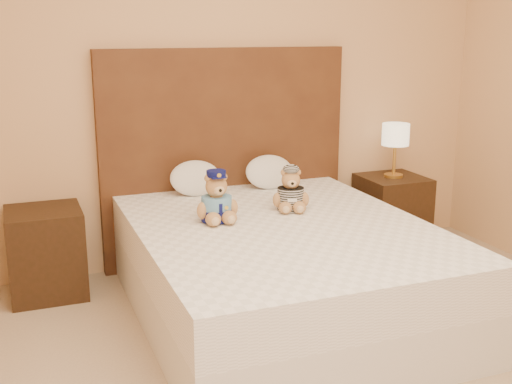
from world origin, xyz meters
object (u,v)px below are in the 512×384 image
at_px(bed, 282,270).
at_px(teddy_prisoner, 291,189).
at_px(lamp, 395,137).
at_px(nightstand_left, 46,253).
at_px(pillow_left, 195,176).
at_px(pillow_right, 269,170).
at_px(nightstand_right, 391,212).
at_px(teddy_police, 216,196).

bearing_deg(bed, teddy_prisoner, 57.06).
relative_size(lamp, teddy_prisoner, 1.53).
distance_m(bed, nightstand_left, 1.48).
xyz_separation_m(bed, lamp, (1.25, 0.80, 0.57)).
distance_m(lamp, pillow_left, 1.53).
xyz_separation_m(lamp, teddy_prisoner, (-1.08, -0.55, -0.17)).
distance_m(nightstand_left, pillow_left, 1.06).
distance_m(lamp, pillow_right, 1.01).
bearing_deg(bed, nightstand_right, 32.62).
xyz_separation_m(teddy_police, pillow_left, (0.06, 0.64, -0.03)).
bearing_deg(pillow_right, teddy_police, -132.67).
distance_m(nightstand_left, teddy_prisoner, 1.57).
relative_size(teddy_police, teddy_prisoner, 1.13).
bearing_deg(lamp, pillow_left, 178.87).
height_order(nightstand_right, pillow_right, pillow_right).
xyz_separation_m(bed, pillow_left, (-0.27, 0.83, 0.40)).
height_order(bed, lamp, lamp).
xyz_separation_m(pillow_left, pillow_right, (0.53, 0.00, -0.00)).
relative_size(nightstand_right, teddy_police, 1.86).
distance_m(teddy_police, teddy_prisoner, 0.49).
bearing_deg(teddy_police, teddy_prisoner, 7.26).
bearing_deg(pillow_left, nightstand_right, -1.13).
distance_m(nightstand_right, teddy_prisoner, 1.28).
xyz_separation_m(nightstand_right, pillow_left, (-1.52, 0.03, 0.40)).
height_order(bed, nightstand_left, same).
bearing_deg(teddy_police, nightstand_right, 21.24).
bearing_deg(teddy_prisoner, bed, -106.94).
xyz_separation_m(bed, pillow_right, (0.26, 0.83, 0.40)).
bearing_deg(teddy_prisoner, nightstand_left, 174.93).
bearing_deg(pillow_right, bed, -107.41).
bearing_deg(teddy_prisoner, teddy_police, -156.96).
height_order(lamp, teddy_prisoner, lamp).
bearing_deg(nightstand_left, pillow_right, 1.14).
relative_size(bed, teddy_prisoner, 7.64).
bearing_deg(nightstand_left, lamp, 0.00).
distance_m(lamp, teddy_prisoner, 1.23).
bearing_deg(lamp, teddy_prisoner, -153.32).
bearing_deg(nightstand_right, nightstand_left, 180.00).
bearing_deg(pillow_left, bed, -72.00).
height_order(nightstand_right, teddy_police, teddy_police).
xyz_separation_m(nightstand_left, teddy_prisoner, (1.42, -0.55, 0.41)).
bearing_deg(teddy_police, bed, -30.60).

